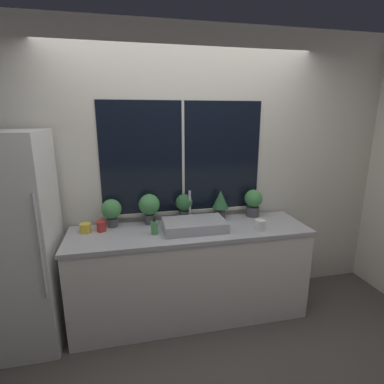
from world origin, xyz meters
name	(u,v)px	position (x,y,z in m)	size (l,w,h in m)	color
ground_plane	(197,334)	(0.00, 0.00, 0.00)	(14.00, 14.00, 0.00)	#4C4742
wall_back	(183,172)	(0.00, 0.66, 1.35)	(8.00, 0.09, 2.70)	silver
wall_right	(323,155)	(2.17, 1.50, 1.35)	(0.06, 7.00, 2.70)	silver
counter	(190,273)	(0.00, 0.29, 0.44)	(2.18, 0.61, 0.89)	white
refrigerator	(6,245)	(-1.51, 0.26, 0.89)	(0.75, 0.64, 1.79)	silver
sink	(194,225)	(0.03, 0.28, 0.93)	(0.56, 0.38, 0.32)	#ADADB2
potted_plant_far_left	(112,210)	(-0.69, 0.52, 1.04)	(0.18, 0.18, 0.26)	#4C4C51
potted_plant_left	(149,206)	(-0.35, 0.52, 1.06)	(0.20, 0.20, 0.29)	#4C4C51
potted_plant_center	(184,205)	(-0.01, 0.52, 1.05)	(0.16, 0.16, 0.27)	#4C4C51
potted_plant_right	(220,202)	(0.36, 0.52, 1.06)	(0.16, 0.16, 0.29)	#4C4C51
potted_plant_far_right	(253,201)	(0.70, 0.52, 1.04)	(0.18, 0.18, 0.28)	#4C4C51
soap_bottle	(154,227)	(-0.33, 0.25, 0.95)	(0.06, 0.06, 0.15)	#519E5B
mug_white	(260,225)	(0.61, 0.14, 0.93)	(0.09, 0.09, 0.09)	white
mug_yellow	(85,228)	(-0.92, 0.42, 0.93)	(0.10, 0.10, 0.08)	gold
mug_red	(101,226)	(-0.79, 0.42, 0.93)	(0.08, 0.08, 0.09)	#B72D28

